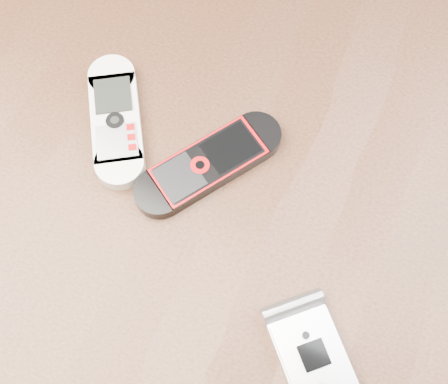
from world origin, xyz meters
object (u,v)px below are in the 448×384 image
at_px(motorola_razr, 314,360).
at_px(nokia_white, 116,120).
at_px(nokia_black_red, 209,164).
at_px(table, 220,231).

bearing_deg(motorola_razr, nokia_white, 108.65).
relative_size(nokia_white, nokia_black_red, 0.92).
bearing_deg(table, motorola_razr, -39.67).
bearing_deg(nokia_white, motorola_razr, -59.89).
height_order(nokia_white, motorola_razr, same).
distance_m(table, nokia_black_red, 0.12).
bearing_deg(motorola_razr, nokia_black_red, 96.59).
relative_size(table, nokia_white, 8.17).
xyz_separation_m(nokia_white, motorola_razr, (0.26, -0.14, -0.00)).
xyz_separation_m(table, nokia_white, (-0.12, 0.03, 0.11)).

